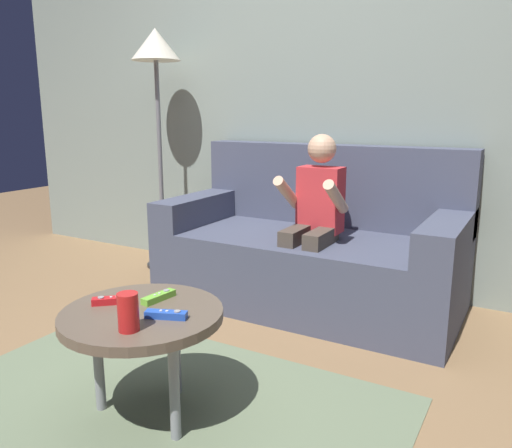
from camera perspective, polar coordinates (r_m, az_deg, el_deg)
ground_plane at (r=2.06m, az=-13.05°, el=-19.13°), size 10.19×10.19×0.00m
wall_back at (r=3.21m, az=7.38°, el=15.65°), size 5.10×0.05×2.50m
couch at (r=2.90m, az=6.40°, el=-2.97°), size 1.63×0.80×0.88m
person_seated_on_couch at (r=2.64m, az=6.52°, el=1.02°), size 0.32×0.40×0.96m
coffee_table at (r=1.82m, az=-12.64°, el=-10.67°), size 0.56×0.56×0.40m
area_rug at (r=1.99m, az=-12.16°, el=-20.27°), size 1.75×1.23×0.01m
game_remote_lime_near_edge at (r=1.88m, az=-10.91°, el=-8.08°), size 0.05×0.14×0.03m
game_remote_red_center at (r=1.89m, az=-15.92°, el=-8.28°), size 0.13×0.12×0.03m
game_remote_blue_far_corner at (r=1.72m, az=-10.09°, el=-10.03°), size 0.14×0.08×0.03m
soda_can at (r=1.64m, az=-14.22°, el=-9.60°), size 0.07×0.07×0.12m
floor_lamp at (r=3.52m, az=-11.20°, el=17.36°), size 0.32×0.32×1.60m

